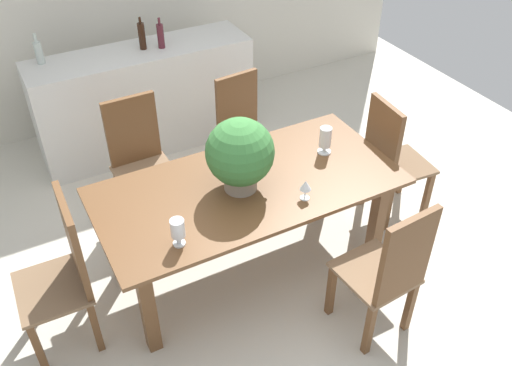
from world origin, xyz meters
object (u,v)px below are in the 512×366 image
(crystal_vase_center_near, at_px, (178,230))
(chair_head_end, at_px, (65,268))
(chair_far_left, at_px, (140,157))
(wine_bottle_tall, at_px, (39,52))
(chair_near_right, at_px, (389,270))
(kitchen_counter, at_px, (145,100))
(wine_bottle_green, at_px, (142,36))
(chair_foot_end, at_px, (390,157))
(flower_centerpiece, at_px, (240,154))
(wine_glass, at_px, (306,186))
(dining_table, at_px, (248,198))
(crystal_vase_left, at_px, (325,139))
(wine_bottle_amber, at_px, (161,36))
(chair_far_right, at_px, (244,129))

(crystal_vase_center_near, bearing_deg, chair_head_end, 153.45)
(chair_far_left, xyz_separation_m, wine_bottle_tall, (-0.43, 1.11, 0.51))
(chair_near_right, relative_size, chair_head_end, 1.00)
(kitchen_counter, relative_size, wine_bottle_green, 6.94)
(wine_bottle_tall, bearing_deg, chair_near_right, -65.59)
(chair_foot_end, bearing_deg, kitchen_counter, 39.65)
(chair_foot_end, relative_size, kitchen_counter, 0.53)
(flower_centerpiece, bearing_deg, wine_glass, -43.14)
(flower_centerpiece, relative_size, wine_bottle_green, 1.77)
(wine_bottle_tall, bearing_deg, chair_head_end, -99.91)
(dining_table, height_order, crystal_vase_left, crystal_vase_left)
(chair_near_right, relative_size, wine_glass, 7.66)
(wine_glass, distance_m, kitchen_counter, 2.27)
(chair_far_left, relative_size, wine_bottle_tall, 3.98)
(kitchen_counter, bearing_deg, crystal_vase_center_near, -103.50)
(wine_bottle_green, bearing_deg, chair_head_end, -122.21)
(flower_centerpiece, xyz_separation_m, crystal_vase_center_near, (-0.56, -0.30, -0.16))
(flower_centerpiece, xyz_separation_m, wine_bottle_amber, (0.18, 1.88, 0.05))
(chair_far_left, distance_m, wine_bottle_amber, 1.21)
(chair_head_end, distance_m, wine_bottle_amber, 2.36)
(wine_bottle_green, bearing_deg, crystal_vase_left, -69.57)
(dining_table, relative_size, chair_head_end, 1.91)
(wine_bottle_tall, bearing_deg, chair_far_right, -39.89)
(wine_bottle_green, bearing_deg, kitchen_counter, -167.20)
(chair_head_end, height_order, crystal_vase_center_near, chair_head_end)
(chair_foot_end, xyz_separation_m, kitchen_counter, (-1.33, 1.90, -0.08))
(chair_near_right, bearing_deg, flower_centerpiece, -64.36)
(crystal_vase_left, height_order, wine_bottle_amber, wine_bottle_amber)
(wine_bottle_tall, bearing_deg, flower_centerpiece, -68.15)
(flower_centerpiece, relative_size, crystal_vase_left, 2.47)
(chair_head_end, distance_m, wine_bottle_tall, 2.14)
(dining_table, distance_m, chair_far_right, 1.04)
(chair_far_left, distance_m, wine_bottle_green, 1.20)
(chair_far_right, bearing_deg, chair_near_right, -95.13)
(chair_near_right, distance_m, wine_bottle_amber, 2.87)
(wine_bottle_green, bearing_deg, chair_near_right, -80.01)
(chair_head_end, bearing_deg, wine_bottle_amber, 145.19)
(kitchen_counter, bearing_deg, wine_bottle_green, 12.80)
(flower_centerpiece, bearing_deg, chair_foot_end, 0.87)
(chair_far_right, relative_size, wine_glass, 7.20)
(chair_far_left, relative_size, crystal_vase_left, 5.04)
(wine_bottle_green, bearing_deg, crystal_vase_center_near, -104.64)
(flower_centerpiece, distance_m, crystal_vase_left, 0.73)
(chair_foot_end, height_order, wine_bottle_tall, wine_bottle_tall)
(flower_centerpiece, bearing_deg, chair_far_left, 112.91)
(chair_head_end, relative_size, crystal_vase_center_near, 5.86)
(kitchen_counter, relative_size, wine_bottle_tall, 7.67)
(chair_near_right, distance_m, wine_bottle_green, 2.94)
(chair_far_left, distance_m, chair_head_end, 1.22)
(crystal_vase_center_near, bearing_deg, wine_bottle_green, 75.36)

